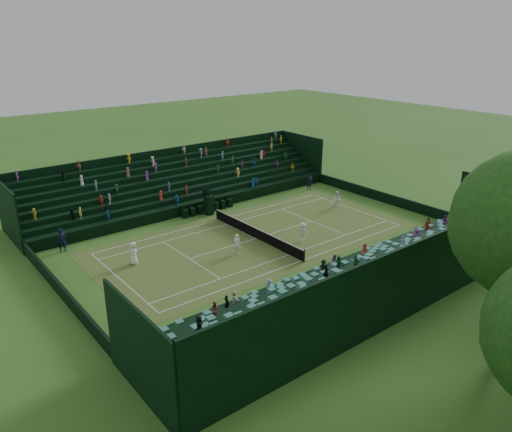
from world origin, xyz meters
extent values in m
plane|color=#376A21|center=(0.00, 0.00, 0.00)|extent=(160.00, 160.00, 0.00)
cube|color=#447F2A|center=(0.00, 0.00, 0.01)|extent=(12.97, 26.77, 0.01)
cube|color=black|center=(0.00, 15.88, 0.50)|extent=(17.17, 0.20, 1.00)
cube|color=black|center=(0.00, -15.88, 0.50)|extent=(17.17, 0.20, 1.00)
cube|color=black|center=(8.48, 0.00, 0.50)|extent=(0.20, 31.77, 1.00)
cube|color=black|center=(-8.48, 0.00, 0.50)|extent=(0.20, 31.77, 1.00)
cube|color=black|center=(8.98, 0.00, 0.50)|extent=(0.80, 32.00, 1.00)
cube|color=black|center=(9.79, 0.00, 0.72)|extent=(0.80, 32.00, 1.45)
cube|color=black|center=(10.58, 0.00, 0.95)|extent=(0.80, 32.00, 1.90)
cube|color=black|center=(11.38, 0.00, 1.18)|extent=(0.80, 32.00, 2.35)
cube|color=black|center=(12.18, 0.00, 1.40)|extent=(0.80, 32.00, 2.80)
cube|color=black|center=(12.98, 0.00, 1.62)|extent=(0.80, 32.00, 3.25)
cube|color=black|center=(13.79, 0.00, 1.85)|extent=(0.80, 32.00, 3.70)
cube|color=black|center=(14.59, 0.00, 2.08)|extent=(0.80, 32.00, 4.15)
cube|color=black|center=(15.08, 0.00, 2.45)|extent=(0.20, 32.00, 4.90)
cube|color=black|center=(-8.98, 0.00, 0.50)|extent=(0.80, 32.00, 1.00)
cube|color=black|center=(-9.79, 0.00, 0.72)|extent=(0.80, 32.00, 1.45)
cube|color=black|center=(-10.58, 0.00, 0.95)|extent=(0.80, 32.00, 1.90)
cube|color=black|center=(-11.38, 0.00, 1.18)|extent=(0.80, 32.00, 2.35)
cube|color=black|center=(-12.18, 0.00, 1.40)|extent=(0.80, 32.00, 2.80)
cube|color=black|center=(-12.98, 0.00, 1.62)|extent=(0.80, 32.00, 3.25)
cube|color=black|center=(-13.79, 0.00, 1.85)|extent=(0.80, 32.00, 3.70)
cube|color=black|center=(-14.59, 0.00, 2.08)|extent=(0.80, 32.00, 4.15)
cube|color=black|center=(-15.08, 0.00, 2.45)|extent=(0.20, 32.00, 4.90)
cylinder|color=black|center=(-5.79, 0.00, 0.53)|extent=(0.10, 0.10, 1.06)
cylinder|color=black|center=(5.79, 0.00, 0.53)|extent=(0.10, 0.10, 1.06)
cube|color=black|center=(0.00, 0.00, 0.46)|extent=(11.57, 0.02, 0.86)
cube|color=white|center=(0.00, 0.00, 0.93)|extent=(11.57, 0.04, 0.07)
cylinder|color=black|center=(20.58, 0.42, 2.01)|extent=(0.50, 0.50, 4.02)
cube|color=black|center=(-7.26, 0.11, 0.87)|extent=(0.68, 0.68, 1.74)
cube|color=black|center=(-7.26, 0.11, 1.79)|extent=(0.87, 0.87, 0.10)
cube|color=black|center=(-7.60, 0.11, 2.13)|extent=(0.08, 0.87, 0.68)
imported|color=black|center=(-7.26, 0.11, 2.29)|extent=(0.47, 0.53, 0.90)
cube|color=black|center=(-7.91, -2.10, 0.40)|extent=(0.49, 0.49, 0.79)
cube|color=black|center=(-8.15, -2.10, 0.89)|extent=(0.06, 0.49, 0.49)
cube|color=black|center=(-7.91, -1.30, 0.40)|extent=(0.49, 0.49, 0.79)
cube|color=black|center=(-8.15, -1.30, 0.89)|extent=(0.06, 0.49, 0.49)
cube|color=black|center=(-7.91, -0.50, 0.40)|extent=(0.49, 0.49, 0.79)
cube|color=black|center=(-8.15, -0.50, 0.89)|extent=(0.06, 0.49, 0.49)
cube|color=black|center=(-7.91, 1.30, 0.40)|extent=(0.49, 0.49, 0.79)
cube|color=black|center=(-8.15, 1.30, 0.89)|extent=(0.06, 0.49, 0.49)
cube|color=black|center=(-7.91, 2.10, 0.40)|extent=(0.49, 0.49, 0.79)
cube|color=black|center=(-8.15, 2.10, 0.89)|extent=(0.06, 0.49, 0.49)
cube|color=black|center=(-7.91, 2.90, 0.40)|extent=(0.49, 0.49, 0.79)
cube|color=black|center=(-8.15, 2.90, 0.89)|extent=(0.06, 0.49, 0.49)
imported|color=white|center=(-1.77, -10.03, 0.88)|extent=(0.92, 0.66, 1.76)
imported|color=white|center=(1.42, -2.97, 0.82)|extent=(0.71, 0.67, 1.64)
imported|color=white|center=(-1.22, 11.01, 0.83)|extent=(0.97, 0.86, 1.65)
imported|color=white|center=(2.83, 2.57, 0.84)|extent=(1.24, 0.97, 1.68)
imported|color=black|center=(-7.12, 12.98, 0.90)|extent=(0.49, 0.69, 1.81)
imported|color=black|center=(-7.28, -13.42, 0.94)|extent=(0.48, 0.70, 1.88)
camera|label=1|loc=(29.92, -23.56, 16.19)|focal=35.00mm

